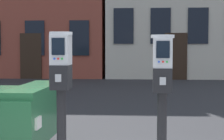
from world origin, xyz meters
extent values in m
cube|color=black|center=(-0.43, -0.28, 1.23)|extent=(0.17, 0.24, 0.23)
cube|color=#A5A8AD|center=(-0.43, -0.41, 1.23)|extent=(0.06, 0.01, 0.07)
cube|color=#B7BABF|center=(-0.43, -0.28, 1.49)|extent=(0.17, 0.23, 0.28)
cube|color=black|center=(-0.43, -0.40, 1.52)|extent=(0.12, 0.01, 0.16)
cylinder|color=blue|center=(-0.47, -0.40, 1.41)|extent=(0.02, 0.01, 0.02)
cylinder|color=red|center=(-0.43, -0.40, 1.41)|extent=(0.02, 0.01, 0.02)
cylinder|color=green|center=(-0.40, -0.40, 1.41)|extent=(0.02, 0.01, 0.02)
cylinder|color=#B7BABF|center=(-0.43, -0.28, 1.64)|extent=(0.22, 0.22, 0.03)
cube|color=black|center=(0.51, -0.28, 1.21)|extent=(0.17, 0.24, 0.22)
cube|color=#A5A8AD|center=(0.51, -0.41, 1.21)|extent=(0.06, 0.01, 0.07)
cube|color=#B7BABF|center=(0.51, -0.28, 1.46)|extent=(0.17, 0.23, 0.27)
cube|color=black|center=(0.51, -0.40, 1.49)|extent=(0.12, 0.01, 0.15)
cylinder|color=blue|center=(0.47, -0.40, 1.38)|extent=(0.02, 0.01, 0.02)
cylinder|color=red|center=(0.51, -0.40, 1.38)|extent=(0.02, 0.01, 0.02)
cylinder|color=green|center=(0.54, -0.40, 1.38)|extent=(0.02, 0.01, 0.02)
cylinder|color=#B7BABF|center=(0.51, -0.28, 1.61)|extent=(0.22, 0.22, 0.03)
cube|color=#236038|center=(-1.11, 1.30, 0.94)|extent=(0.47, 1.69, 0.10)
cube|color=white|center=(-0.87, 1.97, 0.62)|extent=(0.04, 0.20, 0.14)
cube|color=white|center=(-0.89, 0.61, 0.62)|extent=(0.04, 0.20, 0.14)
cylinder|color=black|center=(-1.60, 2.13, 0.32)|extent=(0.64, 0.23, 0.64)
cube|color=black|center=(-4.57, 14.18, 1.88)|extent=(0.90, 0.06, 1.60)
cube|color=black|center=(-2.51, 14.18, 1.88)|extent=(0.90, 0.06, 1.60)
cube|color=black|center=(-4.76, 14.18, 1.05)|extent=(1.00, 0.07, 2.10)
cube|color=black|center=(-0.49, 14.18, 2.41)|extent=(0.90, 0.06, 1.60)
cube|color=black|center=(1.17, 14.18, 2.41)|extent=(0.90, 0.06, 1.60)
cube|color=black|center=(2.82, 14.18, 2.41)|extent=(0.90, 0.06, 1.60)
cube|color=black|center=(1.85, 14.18, 1.05)|extent=(1.00, 0.07, 2.10)
camera|label=1|loc=(0.32, -3.98, 1.53)|focal=64.49mm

